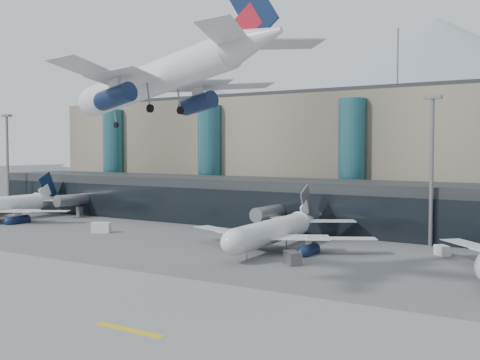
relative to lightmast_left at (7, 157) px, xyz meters
The scene contains 13 objects.
ground 92.91m from the lightmast_left, 29.36° to the right, with size 900.00×900.00×0.00m, color #515154.
concourse 81.54m from the lightmast_left, ahead, with size 170.00×27.00×10.00m.
terminal_main 71.07m from the lightmast_left, 39.29° to the left, with size 130.00×30.00×31.00m.
teal_towers 71.19m from the lightmast_left, 24.05° to the left, with size 116.40×19.40×46.00m.
lightmast_left is the anchor object (origin of this frame).
lightmast_mid 110.04m from the lightmast_left, ahead, with size 3.00×1.20×25.60m.
hero_jet 107.90m from the lightmast_left, 26.63° to the right, with size 33.16×33.16×10.77m.
jet_parked_left 23.12m from the lightmast_left, 36.60° to the right, with size 37.49×37.38×12.16m.
jet_parked_mid 90.74m from the lightmast_left, ahead, with size 34.82×34.34×11.25m.
veh_a 54.64m from the lightmast_left, 17.14° to the right, with size 3.59×2.02×2.02m, color silver.
veh_b 78.65m from the lightmast_left, ahead, with size 2.53×1.56×1.46m, color yellow.
veh_c 101.64m from the lightmast_left, 13.80° to the right, with size 3.36×1.77×1.87m, color #48474C.
veh_g 114.97m from the lightmast_left, ahead, with size 2.70×1.57×1.57m, color silver.
Camera 1 is at (57.97, -54.97, 16.64)m, focal length 45.00 mm.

